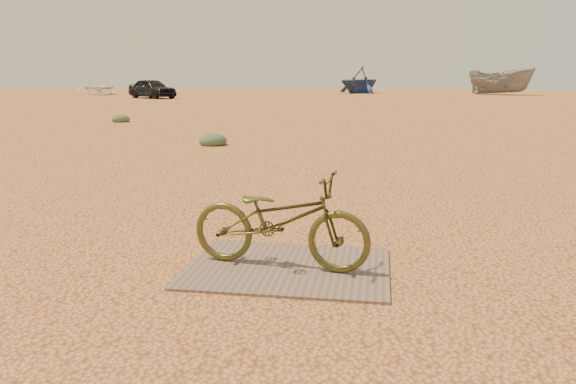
# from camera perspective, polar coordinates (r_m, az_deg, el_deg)

# --- Properties ---
(ground) EXTENTS (120.00, 120.00, 0.00)m
(ground) POSITION_cam_1_polar(r_m,az_deg,el_deg) (4.95, 6.21, -6.22)
(ground) COLOR tan
(ground) RESTS_ON ground
(plywood_board) EXTENTS (1.60, 1.23, 0.02)m
(plywood_board) POSITION_cam_1_polar(r_m,az_deg,el_deg) (4.55, 0.00, -7.67)
(plywood_board) COLOR #705A4D
(plywood_board) RESTS_ON ground
(bicycle) EXTENTS (1.51, 0.70, 0.77)m
(bicycle) POSITION_cam_1_polar(r_m,az_deg,el_deg) (4.44, -0.82, -2.85)
(bicycle) COLOR #47461C
(bicycle) RESTS_ON plywood_board
(car) EXTENTS (4.10, 3.37, 1.32)m
(car) POSITION_cam_1_polar(r_m,az_deg,el_deg) (39.66, -13.65, 10.18)
(car) COLOR black
(car) RESTS_ON ground
(boat_near_left) EXTENTS (5.43, 5.92, 1.00)m
(boat_near_left) POSITION_cam_1_polar(r_m,az_deg,el_deg) (48.85, -18.68, 9.95)
(boat_near_left) COLOR white
(boat_near_left) RESTS_ON ground
(boat_far_left) EXTENTS (5.71, 5.77, 2.30)m
(boat_far_left) POSITION_cam_1_polar(r_m,az_deg,el_deg) (49.97, 7.27, 11.24)
(boat_far_left) COLOR navy
(boat_far_left) RESTS_ON ground
(boat_mid_right) EXTENTS (5.59, 4.92, 2.11)m
(boat_mid_right) POSITION_cam_1_polar(r_m,az_deg,el_deg) (48.62, 20.77, 10.46)
(boat_mid_right) COLOR slate
(boat_mid_right) RESTS_ON ground
(kale_a) EXTENTS (0.62, 0.62, 0.34)m
(kale_a) POSITION_cam_1_polar(r_m,az_deg,el_deg) (12.67, -7.62, 4.75)
(kale_a) COLOR #546747
(kale_a) RESTS_ON ground
(kale_c) EXTENTS (0.59, 0.59, 0.33)m
(kale_c) POSITION_cam_1_polar(r_m,az_deg,el_deg) (19.67, -16.63, 6.83)
(kale_c) COLOR #546747
(kale_c) RESTS_ON ground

